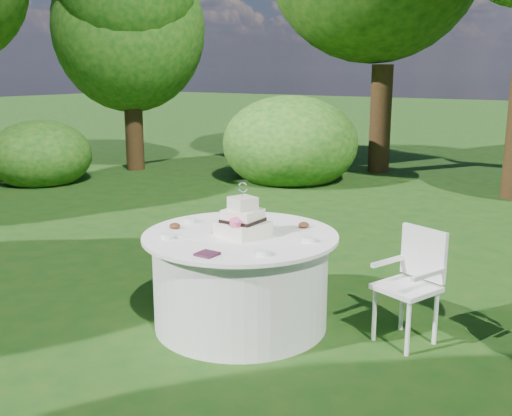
# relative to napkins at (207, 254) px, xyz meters

# --- Properties ---
(ground) EXTENTS (80.00, 80.00, 0.00)m
(ground) POSITION_rel_napkins_xyz_m (-0.13, 0.59, -0.78)
(ground) COLOR #143E11
(ground) RESTS_ON ground
(napkins) EXTENTS (0.14, 0.14, 0.02)m
(napkins) POSITION_rel_napkins_xyz_m (0.00, 0.00, 0.00)
(napkins) COLOR #421C30
(napkins) RESTS_ON table
(feather_plume) EXTENTS (0.48, 0.07, 0.01)m
(feather_plume) POSITION_rel_napkins_xyz_m (-0.41, 0.24, -0.00)
(feather_plume) COLOR white
(feather_plume) RESTS_ON table
(table) EXTENTS (1.56, 1.56, 0.77)m
(table) POSITION_rel_napkins_xyz_m (-0.13, 0.59, -0.39)
(table) COLOR white
(table) RESTS_ON ground
(cake) EXTENTS (0.40, 0.40, 0.43)m
(cake) POSITION_rel_napkins_xyz_m (-0.10, 0.58, 0.10)
(cake) COLOR silver
(cake) RESTS_ON table
(chair) EXTENTS (0.51, 0.51, 0.88)m
(chair) POSITION_rel_napkins_xyz_m (1.12, 1.09, -0.26)
(chair) COLOR white
(chair) RESTS_ON ground
(votives) EXTENTS (1.23, 0.95, 0.04)m
(votives) POSITION_rel_napkins_xyz_m (-0.18, 0.55, 0.01)
(votives) COLOR white
(votives) RESTS_ON table
(petal_cups) EXTENTS (0.95, 0.71, 0.05)m
(petal_cups) POSITION_rel_napkins_xyz_m (-0.24, 0.73, 0.02)
(petal_cups) COLOR #562D16
(petal_cups) RESTS_ON table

